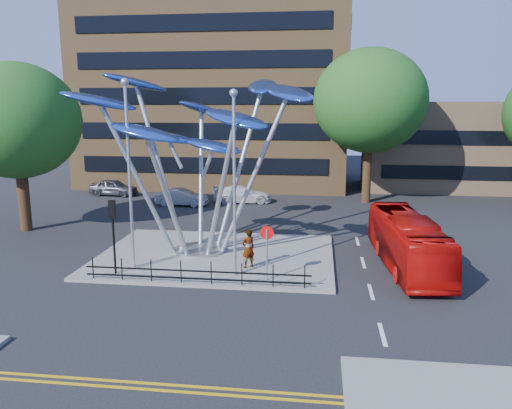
# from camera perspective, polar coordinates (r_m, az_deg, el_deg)

# --- Properties ---
(ground) EXTENTS (120.00, 120.00, 0.00)m
(ground) POSITION_cam_1_polar(r_m,az_deg,el_deg) (20.42, -5.23, -11.11)
(ground) COLOR black
(ground) RESTS_ON ground
(traffic_island) EXTENTS (12.00, 9.00, 0.15)m
(traffic_island) POSITION_cam_1_polar(r_m,az_deg,el_deg) (26.12, -4.55, -5.84)
(traffic_island) COLOR slate
(traffic_island) RESTS_ON ground
(double_yellow_near) EXTENTS (40.00, 0.12, 0.01)m
(double_yellow_near) POSITION_cam_1_polar(r_m,az_deg,el_deg) (15.24, -10.36, -19.58)
(double_yellow_near) COLOR gold
(double_yellow_near) RESTS_ON ground
(double_yellow_far) EXTENTS (40.00, 0.12, 0.01)m
(double_yellow_far) POSITION_cam_1_polar(r_m,az_deg,el_deg) (14.99, -10.73, -20.15)
(double_yellow_far) COLOR gold
(double_yellow_far) RESTS_ON ground
(brick_tower) EXTENTS (25.00, 15.00, 30.00)m
(brick_tower) POSITION_cam_1_polar(r_m,az_deg,el_deg) (51.92, -4.39, 19.35)
(brick_tower) COLOR olive
(brick_tower) RESTS_ON ground
(low_building_near) EXTENTS (15.00, 8.00, 8.00)m
(low_building_near) POSITION_cam_1_polar(r_m,az_deg,el_deg) (49.97, 21.03, 6.29)
(low_building_near) COLOR tan
(low_building_near) RESTS_ON ground
(tree_right) EXTENTS (8.80, 8.80, 12.11)m
(tree_right) POSITION_cam_1_polar(r_m,az_deg,el_deg) (40.58, 12.90, 11.46)
(tree_right) COLOR black
(tree_right) RESTS_ON ground
(tree_left) EXTENTS (7.60, 7.60, 10.32)m
(tree_left) POSITION_cam_1_polar(r_m,az_deg,el_deg) (33.74, -25.68, 8.59)
(tree_left) COLOR black
(tree_left) RESTS_ON ground
(leaf_sculpture) EXTENTS (12.72, 9.54, 9.51)m
(leaf_sculpture) POSITION_cam_1_polar(r_m,az_deg,el_deg) (25.87, -6.83, 9.27)
(leaf_sculpture) COLOR #9EA0A5
(leaf_sculpture) RESTS_ON traffic_island
(street_lamp_left) EXTENTS (0.36, 0.36, 8.80)m
(street_lamp_left) POSITION_cam_1_polar(r_m,az_deg,el_deg) (23.69, -14.36, 5.12)
(street_lamp_left) COLOR #9EA0A5
(street_lamp_left) RESTS_ON traffic_island
(street_lamp_right) EXTENTS (0.36, 0.36, 8.30)m
(street_lamp_right) POSITION_cam_1_polar(r_m,az_deg,el_deg) (21.89, -2.50, 4.29)
(street_lamp_right) COLOR #9EA0A5
(street_lamp_right) RESTS_ON traffic_island
(traffic_light_island) EXTENTS (0.28, 0.18, 3.42)m
(traffic_light_island) POSITION_cam_1_polar(r_m,az_deg,el_deg) (23.41, -16.06, -1.85)
(traffic_light_island) COLOR black
(traffic_light_island) RESTS_ON traffic_island
(no_entry_sign_island) EXTENTS (0.60, 0.10, 2.45)m
(no_entry_sign_island) POSITION_cam_1_polar(r_m,az_deg,el_deg) (21.87, 1.25, -4.48)
(no_entry_sign_island) COLOR #9EA0A5
(no_entry_sign_island) RESTS_ON traffic_island
(pedestrian_railing_front) EXTENTS (10.00, 0.06, 1.00)m
(pedestrian_railing_front) POSITION_cam_1_polar(r_m,az_deg,el_deg) (21.99, -6.87, -7.93)
(pedestrian_railing_front) COLOR black
(pedestrian_railing_front) RESTS_ON traffic_island
(red_bus) EXTENTS (2.84, 9.26, 2.54)m
(red_bus) POSITION_cam_1_polar(r_m,az_deg,el_deg) (25.31, 16.85, -4.05)
(red_bus) COLOR #B00A08
(red_bus) RESTS_ON ground
(pedestrian) EXTENTS (0.81, 0.77, 1.86)m
(pedestrian) POSITION_cam_1_polar(r_m,az_deg,el_deg) (23.72, -0.90, -5.05)
(pedestrian) COLOR gray
(pedestrian) RESTS_ON traffic_island
(parked_car_left) EXTENTS (4.31, 2.08, 1.42)m
(parked_car_left) POSITION_cam_1_polar(r_m,az_deg,el_deg) (44.99, -15.99, 1.90)
(parked_car_left) COLOR #414249
(parked_car_left) RESTS_ON ground
(parked_car_mid) EXTENTS (4.03, 1.48, 1.32)m
(parked_car_mid) POSITION_cam_1_polar(r_m,az_deg,el_deg) (39.32, -8.47, 0.82)
(parked_car_mid) COLOR #9FA3A7
(parked_car_mid) RESTS_ON ground
(parked_car_right) EXTENTS (4.86, 2.54, 1.34)m
(parked_car_right) POSITION_cam_1_polar(r_m,az_deg,el_deg) (40.11, -1.58, 1.17)
(parked_car_right) COLOR silver
(parked_car_right) RESTS_ON ground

